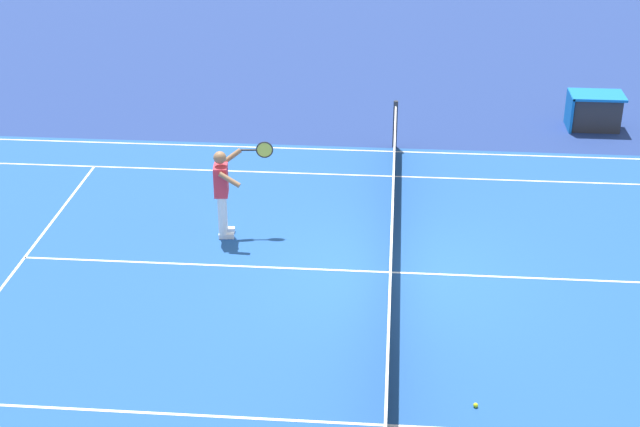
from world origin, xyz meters
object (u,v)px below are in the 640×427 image
object	(u,v)px
tennis_net	(391,247)
equipment_cart_tarped	(594,111)
tennis_ball	(476,405)
tennis_player_near	(223,189)

from	to	relation	value
tennis_net	equipment_cart_tarped	bearing A→B (deg)	-122.19
tennis_net	equipment_cart_tarped	world-z (taller)	tennis_net
tennis_ball	tennis_player_near	bearing A→B (deg)	-48.41
tennis_ball	equipment_cart_tarped	size ratio (longest dim) A/B	0.05
tennis_net	tennis_player_near	world-z (taller)	tennis_player_near
tennis_net	equipment_cart_tarped	distance (m)	8.71
tennis_net	tennis_player_near	bearing A→B (deg)	-20.95
tennis_player_near	equipment_cart_tarped	size ratio (longest dim) A/B	1.36
tennis_net	tennis_player_near	xyz separation A→B (m)	(3.04, -1.16, 0.44)
tennis_net	tennis_player_near	distance (m)	3.28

